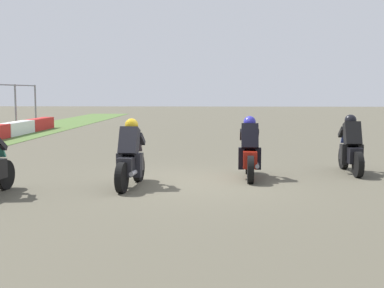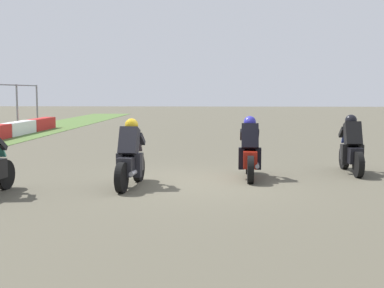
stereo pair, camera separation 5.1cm
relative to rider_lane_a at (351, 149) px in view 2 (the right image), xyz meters
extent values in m
plane|color=#524D3E|center=(-1.58, 3.92, -0.62)|extent=(120.00, 120.00, 0.00)
cube|color=white|center=(11.07, 13.06, -0.30)|extent=(3.10, 0.60, 0.64)
cube|color=red|center=(14.23, 13.06, -0.30)|extent=(3.10, 0.60, 0.64)
cylinder|color=slate|center=(13.64, 14.14, 0.62)|extent=(0.10, 0.10, 2.48)
cylinder|color=slate|center=(16.69, 14.14, 0.62)|extent=(0.10, 0.10, 2.48)
cylinder|color=black|center=(0.70, 0.00, -0.30)|extent=(0.64, 0.14, 0.64)
cylinder|color=black|center=(-0.70, 0.00, -0.30)|extent=(0.64, 0.14, 0.64)
cube|color=black|center=(0.00, 0.00, -0.12)|extent=(1.10, 0.32, 0.40)
ellipsoid|color=black|center=(0.10, 0.00, 0.18)|extent=(0.48, 0.30, 0.24)
cube|color=red|center=(-0.51, 0.00, -0.10)|extent=(0.06, 0.16, 0.08)
cylinder|color=#A5A5AD|center=(-0.35, -0.16, -0.25)|extent=(0.42, 0.10, 0.10)
cube|color=black|center=(-0.10, 0.00, 0.40)|extent=(0.48, 0.40, 0.66)
sphere|color=black|center=(0.12, 0.00, 0.74)|extent=(0.30, 0.30, 0.30)
cube|color=#3E4D8F|center=(0.50, 0.00, 0.22)|extent=(0.15, 0.26, 0.23)
cube|color=black|center=(-0.12, 0.20, -0.12)|extent=(0.18, 0.14, 0.52)
cube|color=black|center=(-0.12, -0.20, -0.12)|extent=(0.18, 0.14, 0.52)
cube|color=black|center=(0.28, 0.18, 0.42)|extent=(0.39, 0.10, 0.31)
cube|color=black|center=(0.28, -0.18, 0.42)|extent=(0.39, 0.10, 0.31)
cylinder|color=black|center=(-0.21, 2.64, -0.30)|extent=(0.64, 0.16, 0.64)
cylinder|color=black|center=(-1.61, 2.69, -0.30)|extent=(0.64, 0.16, 0.64)
cube|color=maroon|center=(-0.91, 2.67, -0.12)|extent=(1.11, 0.35, 0.40)
ellipsoid|color=maroon|center=(-0.81, 2.66, 0.18)|extent=(0.49, 0.32, 0.24)
cube|color=red|center=(-1.42, 2.68, -0.10)|extent=(0.07, 0.16, 0.08)
cylinder|color=#A5A5AD|center=(-1.27, 2.52, -0.25)|extent=(0.42, 0.11, 0.10)
cube|color=black|center=(-1.01, 2.67, 0.40)|extent=(0.50, 0.42, 0.66)
sphere|color=#2A2893|center=(-0.79, 2.66, 0.74)|extent=(0.31, 0.31, 0.30)
cube|color=slate|center=(-0.41, 2.65, 0.22)|extent=(0.16, 0.26, 0.23)
cube|color=black|center=(-1.03, 2.87, -0.12)|extent=(0.18, 0.15, 0.52)
cube|color=black|center=(-1.04, 2.47, -0.12)|extent=(0.18, 0.15, 0.52)
cube|color=black|center=(-0.63, 2.84, 0.42)|extent=(0.39, 0.11, 0.31)
cube|color=black|center=(-0.64, 2.48, 0.42)|extent=(0.39, 0.11, 0.31)
cylinder|color=black|center=(-1.45, 5.29, -0.30)|extent=(0.65, 0.21, 0.64)
cylinder|color=black|center=(-2.84, 5.44, -0.30)|extent=(0.65, 0.21, 0.64)
cube|color=#232328|center=(-2.15, 5.37, -0.12)|extent=(1.13, 0.43, 0.40)
ellipsoid|color=#232328|center=(-2.05, 5.36, 0.18)|extent=(0.51, 0.35, 0.24)
cube|color=red|center=(-2.65, 5.42, -0.10)|extent=(0.08, 0.17, 0.08)
cylinder|color=#A5A5AD|center=(-2.51, 5.24, -0.25)|extent=(0.43, 0.14, 0.10)
cube|color=black|center=(-2.25, 5.38, 0.40)|extent=(0.52, 0.45, 0.66)
sphere|color=gold|center=(-2.03, 5.35, 0.74)|extent=(0.33, 0.33, 0.30)
cube|color=#6A5A60|center=(-1.65, 5.31, 0.22)|extent=(0.18, 0.27, 0.23)
cube|color=black|center=(-2.25, 5.58, -0.12)|extent=(0.19, 0.16, 0.52)
cube|color=black|center=(-2.29, 5.18, -0.12)|extent=(0.19, 0.16, 0.52)
cube|color=black|center=(-1.85, 5.52, 0.42)|extent=(0.39, 0.14, 0.31)
cube|color=black|center=(-1.89, 5.16, 0.42)|extent=(0.39, 0.14, 0.31)
cylinder|color=black|center=(-2.60, 8.02, -0.30)|extent=(0.65, 0.21, 0.64)
cube|color=black|center=(-3.03, 7.89, 0.42)|extent=(0.39, 0.14, 0.31)
camera|label=1|loc=(-13.24, 3.52, 1.48)|focal=47.83mm
camera|label=2|loc=(-13.24, 3.47, 1.48)|focal=47.83mm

